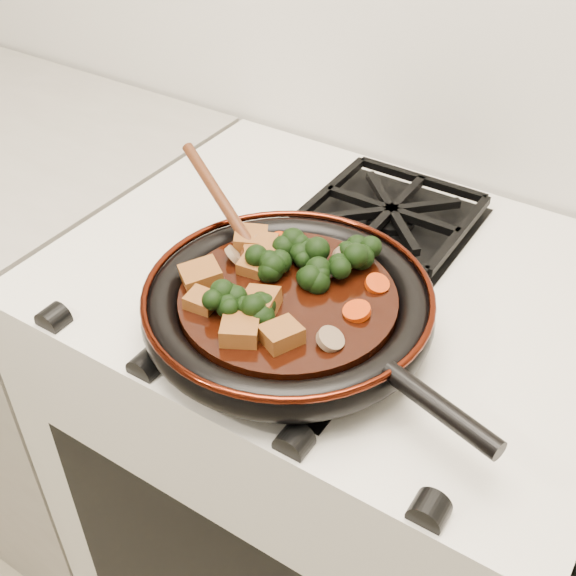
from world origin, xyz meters
The scene contains 32 objects.
stove centered at (0.00, 1.69, 0.45)m, with size 0.76×0.60×0.90m, color silver.
burner_grate_front centered at (0.00, 1.55, 0.91)m, with size 0.23×0.23×0.03m, color black, non-canonical shape.
burner_grate_back centered at (0.00, 1.83, 0.91)m, with size 0.23×0.23×0.03m, color black, non-canonical shape.
skillet centered at (0.00, 1.55, 0.94)m, with size 0.46×0.34×0.05m.
braising_sauce centered at (0.00, 1.55, 0.95)m, with size 0.26×0.26×0.02m, color black.
tofu_cube_0 centered at (0.00, 1.47, 0.97)m, with size 0.04×0.04×0.02m, color brown.
tofu_cube_1 centered at (-0.07, 1.61, 0.97)m, with size 0.04×0.04×0.02m, color brown.
tofu_cube_2 centered at (-0.10, 1.52, 0.97)m, with size 0.04×0.04×0.02m, color brown.
tofu_cube_3 centered at (-0.01, 1.51, 0.97)m, with size 0.04×0.04×0.02m, color brown.
tofu_cube_4 centered at (0.04, 1.48, 0.97)m, with size 0.04×0.04×0.02m, color brown.
tofu_cube_5 centered at (-0.07, 1.48, 0.97)m, with size 0.03×0.03×0.02m, color brown.
tofu_cube_6 centered at (-0.06, 1.59, 0.97)m, with size 0.04×0.04×0.02m, color brown.
tofu_cube_7 centered at (-0.09, 1.61, 0.97)m, with size 0.04×0.04×0.02m, color brown.
tofu_cube_8 centered at (-0.06, 1.57, 0.97)m, with size 0.04×0.03×0.02m, color brown.
broccoli_floret_0 centered at (0.03, 1.62, 0.97)m, with size 0.06×0.06×0.06m, color black, non-canonical shape.
broccoli_floret_1 centered at (-0.04, 1.61, 0.97)m, with size 0.06×0.06×0.05m, color black, non-canonical shape.
broccoli_floret_2 centered at (-0.01, 1.62, 0.97)m, with size 0.06×0.06×0.05m, color black, non-canonical shape.
broccoli_floret_3 centered at (-0.04, 1.57, 0.97)m, with size 0.06×0.06×0.05m, color black, non-canonical shape.
broccoli_floret_4 centered at (-0.01, 1.50, 0.97)m, with size 0.06×0.06×0.05m, color black, non-canonical shape.
broccoli_floret_5 centered at (0.04, 1.65, 0.97)m, with size 0.06×0.06×0.05m, color black, non-canonical shape.
broccoli_floret_6 centered at (0.01, 1.59, 0.97)m, with size 0.06×0.06×0.05m, color black, non-canonical shape.
broccoli_floret_7 centered at (-0.04, 1.49, 0.97)m, with size 0.06×0.06×0.06m, color black, non-canonical shape.
broccoli_floret_8 centered at (-0.03, 1.58, 0.97)m, with size 0.06×0.06×0.05m, color black, non-canonical shape.
carrot_coin_0 centered at (-0.09, 1.51, 0.96)m, with size 0.03×0.03×0.01m, color #B92F05.
carrot_coin_1 centered at (-0.06, 1.63, 0.96)m, with size 0.03×0.03×0.01m, color #B92F05.
carrot_coin_2 centered at (0.09, 1.56, 0.96)m, with size 0.03×0.03×0.01m, color #B92F05.
carrot_coin_3 centered at (0.08, 1.62, 0.96)m, with size 0.03×0.03×0.01m, color #B92F05.
mushroom_slice_0 centered at (0.03, 1.64, 0.97)m, with size 0.04×0.04×0.01m, color #7D6348.
mushroom_slice_1 centered at (-0.09, 1.57, 0.97)m, with size 0.03×0.03×0.01m, color #7D6348.
mushroom_slice_2 centered at (0.08, 1.51, 0.97)m, with size 0.03×0.03×0.01m, color #7D6348.
mushroom_slice_3 centered at (-0.07, 1.61, 0.97)m, with size 0.03×0.03×0.01m, color #7D6348.
wooden_spoon centered at (-0.11, 1.61, 0.98)m, with size 0.13×0.08×0.20m.
Camera 1 is at (0.35, 1.01, 1.50)m, focal length 45.00 mm.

